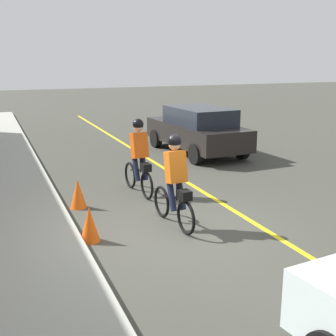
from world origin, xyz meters
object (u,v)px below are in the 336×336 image
cyclist_follow (175,182)px  traffic_cone_near (78,194)px  traffic_cone_far (90,224)px  cyclist_lead (139,157)px  patrol_sedan (197,129)px

cyclist_follow → traffic_cone_near: (1.83, 1.53, -0.59)m
cyclist_follow → traffic_cone_far: cyclist_follow is taller
cyclist_lead → cyclist_follow: (-2.29, 0.04, 0.00)m
cyclist_lead → cyclist_follow: same height
cyclist_follow → patrol_sedan: cyclist_follow is taller
traffic_cone_near → traffic_cone_far: 1.93m
cyclist_lead → patrol_sedan: 5.05m
patrol_sedan → traffic_cone_far: patrol_sedan is taller
patrol_sedan → traffic_cone_near: patrol_sedan is taller
cyclist_follow → traffic_cone_far: bearing=89.0°
patrol_sedan → traffic_cone_far: bearing=136.9°
traffic_cone_near → cyclist_follow: bearing=-140.1°
traffic_cone_near → traffic_cone_far: bearing=175.0°
patrol_sedan → traffic_cone_near: size_ratio=6.93×
cyclist_follow → traffic_cone_near: bearing=35.7°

